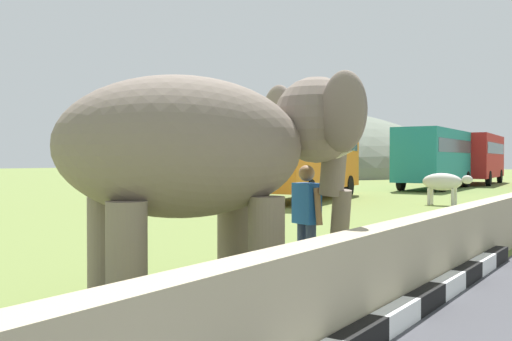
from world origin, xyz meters
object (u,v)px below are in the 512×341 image
person_handler (307,216)px  bus_red (477,155)px  elephant (214,150)px  bus_teal (436,154)px  bus_orange (305,152)px  cow_near (443,182)px

person_handler → bus_red: 36.42m
elephant → bus_teal: (29.00, 6.35, 0.24)m
bus_orange → bus_red: 21.44m
bus_orange → person_handler: bearing=-150.1°
bus_teal → bus_red: bearing=-2.3°
person_handler → bus_teal: bus_teal is taller
cow_near → elephant: bearing=-172.5°
cow_near → bus_teal: bearing=18.6°
elephant → cow_near: elephant is taller
elephant → person_handler: size_ratio=2.41×
bus_teal → cow_near: (-12.42, -4.18, -1.21)m
bus_orange → cow_near: bearing=-85.7°
elephant → bus_teal: size_ratio=0.42×
person_handler → bus_orange: bearing=29.9°
cow_near → bus_red: bearing=10.4°
bus_teal → bus_red: size_ratio=1.02×
person_handler → cow_near: size_ratio=0.88×
bus_orange → bus_teal: 12.95m
bus_teal → person_handler: bearing=-166.2°
bus_orange → elephant: bearing=-153.7°
person_handler → bus_teal: 28.18m
bus_red → cow_near: 21.30m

